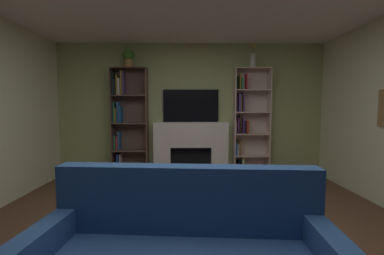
{
  "coord_description": "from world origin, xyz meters",
  "views": [
    {
      "loc": [
        -0.05,
        -2.36,
        1.34
      ],
      "look_at": [
        0.0,
        1.09,
        1.07
      ],
      "focal_mm": 24.48,
      "sensor_mm": 36.0,
      "label": 1
    }
  ],
  "objects": [
    {
      "name": "ground_plane",
      "position": [
        0.0,
        0.0,
        0.0
      ],
      "size": [
        6.54,
        6.54,
        0.0
      ],
      "primitive_type": "plane",
      "color": "brown"
    },
    {
      "name": "wall_back_accent",
      "position": [
        0.0,
        2.75,
        1.28
      ],
      "size": [
        5.22,
        0.06,
        2.56
      ],
      "primitive_type": "cube",
      "color": "tan",
      "rests_on": "ground_plane"
    },
    {
      "name": "fireplace",
      "position": [
        0.0,
        2.6,
        0.56
      ],
      "size": [
        1.51,
        0.54,
        1.05
      ],
      "color": "white",
      "rests_on": "ground_plane"
    },
    {
      "name": "tv",
      "position": [
        0.0,
        2.69,
        1.37
      ],
      "size": [
        1.06,
        0.06,
        0.62
      ],
      "primitive_type": "cube",
      "color": "black",
      "rests_on": "fireplace"
    },
    {
      "name": "bookshelf_left",
      "position": [
        -1.23,
        2.63,
        1.07
      ],
      "size": [
        0.67,
        0.28,
        2.08
      ],
      "color": "brown",
      "rests_on": "ground_plane"
    },
    {
      "name": "bookshelf_right",
      "position": [
        1.08,
        2.63,
        1.03
      ],
      "size": [
        0.67,
        0.27,
        2.08
      ],
      "color": "beige",
      "rests_on": "ground_plane"
    },
    {
      "name": "potted_plant",
      "position": [
        -1.15,
        2.57,
        2.26
      ],
      "size": [
        0.22,
        0.22,
        0.34
      ],
      "color": "#AF7C4A",
      "rests_on": "bookshelf_left"
    },
    {
      "name": "vase_with_flowers",
      "position": [
        1.16,
        2.57,
        2.22
      ],
      "size": [
        0.12,
        0.12,
        0.45
      ],
      "color": "silver",
      "rests_on": "bookshelf_right"
    }
  ]
}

